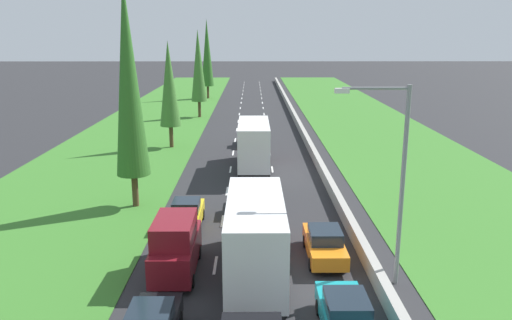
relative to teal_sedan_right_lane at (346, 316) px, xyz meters
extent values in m
plane|color=#28282B|center=(-3.56, 44.95, -0.81)|extent=(300.00, 300.00, 0.00)
cube|color=#387528|center=(-16.21, 44.95, -0.79)|extent=(14.00, 140.00, 0.04)
cube|color=#387528|center=(10.79, 44.95, -0.79)|extent=(14.00, 140.00, 0.04)
cube|color=#9E9B93|center=(2.14, 44.95, -0.39)|extent=(0.44, 120.00, 0.85)
cube|color=white|center=(-5.31, 5.95, -0.81)|extent=(0.14, 2.00, 0.01)
cube|color=white|center=(-5.31, 11.95, -0.81)|extent=(0.14, 2.00, 0.01)
cube|color=white|center=(-5.31, 17.95, -0.81)|extent=(0.14, 2.00, 0.01)
cube|color=white|center=(-5.31, 23.95, -0.81)|extent=(0.14, 2.00, 0.01)
cube|color=white|center=(-5.31, 29.95, -0.81)|extent=(0.14, 2.00, 0.01)
cube|color=white|center=(-5.31, 35.95, -0.81)|extent=(0.14, 2.00, 0.01)
cube|color=white|center=(-5.31, 41.95, -0.81)|extent=(0.14, 2.00, 0.01)
cube|color=white|center=(-5.31, 47.95, -0.81)|extent=(0.14, 2.00, 0.01)
cube|color=white|center=(-5.31, 53.95, -0.81)|extent=(0.14, 2.00, 0.01)
cube|color=white|center=(-5.31, 59.95, -0.81)|extent=(0.14, 2.00, 0.01)
cube|color=white|center=(-5.31, 65.95, -0.81)|extent=(0.14, 2.00, 0.01)
cube|color=white|center=(-5.31, 71.95, -0.81)|extent=(0.14, 2.00, 0.01)
cube|color=white|center=(-5.31, 77.95, -0.81)|extent=(0.14, 2.00, 0.01)
cube|color=white|center=(-5.31, 83.95, -0.81)|extent=(0.14, 2.00, 0.01)
cube|color=white|center=(-5.31, 89.95, -0.81)|extent=(0.14, 2.00, 0.01)
cube|color=white|center=(-5.31, 95.95, -0.81)|extent=(0.14, 2.00, 0.01)
cube|color=white|center=(-5.31, 101.95, -0.81)|extent=(0.14, 2.00, 0.01)
cube|color=white|center=(-1.81, 5.95, -0.81)|extent=(0.14, 2.00, 0.01)
cube|color=white|center=(-1.81, 11.95, -0.81)|extent=(0.14, 2.00, 0.01)
cube|color=white|center=(-1.81, 17.95, -0.81)|extent=(0.14, 2.00, 0.01)
cube|color=white|center=(-1.81, 23.95, -0.81)|extent=(0.14, 2.00, 0.01)
cube|color=white|center=(-1.81, 29.95, -0.81)|extent=(0.14, 2.00, 0.01)
cube|color=white|center=(-1.81, 35.95, -0.81)|extent=(0.14, 2.00, 0.01)
cube|color=white|center=(-1.81, 41.95, -0.81)|extent=(0.14, 2.00, 0.01)
cube|color=white|center=(-1.81, 47.95, -0.81)|extent=(0.14, 2.00, 0.01)
cube|color=white|center=(-1.81, 53.95, -0.81)|extent=(0.14, 2.00, 0.01)
cube|color=white|center=(-1.81, 59.95, -0.81)|extent=(0.14, 2.00, 0.01)
cube|color=white|center=(-1.81, 65.95, -0.81)|extent=(0.14, 2.00, 0.01)
cube|color=white|center=(-1.81, 71.95, -0.81)|extent=(0.14, 2.00, 0.01)
cube|color=white|center=(-1.81, 77.95, -0.81)|extent=(0.14, 2.00, 0.01)
cube|color=white|center=(-1.81, 83.95, -0.81)|extent=(0.14, 2.00, 0.01)
cube|color=white|center=(-1.81, 89.95, -0.81)|extent=(0.14, 2.00, 0.01)
cube|color=white|center=(-1.81, 95.95, -0.81)|extent=(0.14, 2.00, 0.01)
cube|color=white|center=(-1.81, 101.95, -0.81)|extent=(0.14, 2.00, 0.01)
cube|color=#19232D|center=(-7.09, -0.93, 0.59)|extent=(1.52, 1.60, 0.64)
cylinder|color=black|center=(-7.85, 0.58, -0.49)|extent=(0.22, 0.64, 0.64)
cylinder|color=black|center=(-6.33, 0.58, -0.49)|extent=(0.22, 0.64, 0.64)
cube|color=teal|center=(0.00, 0.03, -0.13)|extent=(1.76, 4.50, 0.72)
cube|color=#19232D|center=(0.00, -0.12, 0.53)|extent=(1.56, 1.90, 0.60)
cylinder|color=black|center=(-0.80, 1.43, -0.49)|extent=(0.22, 0.64, 0.64)
cylinder|color=black|center=(0.80, 1.43, -0.49)|extent=(0.22, 0.64, 0.64)
cube|color=maroon|center=(-7.08, 5.23, 0.21)|extent=(1.90, 4.90, 1.40)
cube|color=maroon|center=(-7.08, 4.93, 1.46)|extent=(1.80, 3.10, 1.10)
cylinder|color=black|center=(-7.95, 6.75, -0.49)|extent=(0.22, 0.64, 0.64)
cylinder|color=black|center=(-6.21, 6.75, -0.49)|extent=(0.22, 0.64, 0.64)
cylinder|color=black|center=(-7.95, 3.71, -0.49)|extent=(0.22, 0.64, 0.64)
cylinder|color=black|center=(-6.21, 3.71, -0.49)|extent=(0.22, 0.64, 0.64)
cube|color=yellow|center=(-7.31, 11.11, -0.11)|extent=(1.68, 3.90, 0.76)
cube|color=#19232D|center=(-7.31, 10.81, 0.59)|extent=(1.52, 1.60, 0.64)
cylinder|color=black|center=(-8.07, 12.32, -0.49)|extent=(0.22, 0.64, 0.64)
cylinder|color=black|center=(-6.55, 12.32, -0.49)|extent=(0.22, 0.64, 0.64)
cylinder|color=black|center=(-8.07, 9.90, -0.49)|extent=(0.22, 0.64, 0.64)
cylinder|color=black|center=(-6.55, 9.90, -0.49)|extent=(0.22, 0.64, 0.64)
cube|color=orange|center=(0.14, 6.71, -0.13)|extent=(1.76, 4.50, 0.72)
cube|color=#19232D|center=(0.14, 6.56, 0.53)|extent=(1.56, 1.90, 0.60)
cylinder|color=black|center=(-0.66, 8.11, -0.49)|extent=(0.22, 0.64, 0.64)
cylinder|color=black|center=(0.94, 8.11, -0.49)|extent=(0.22, 0.64, 0.64)
cylinder|color=black|center=(-0.66, 5.32, -0.49)|extent=(0.22, 0.64, 0.64)
cylinder|color=black|center=(0.94, 5.32, -0.49)|extent=(0.22, 0.64, 0.64)
cube|color=black|center=(-3.35, 4.55, -0.21)|extent=(2.20, 9.40, 0.56)
cube|color=red|center=(-3.35, 8.15, 1.32)|extent=(2.40, 2.20, 2.50)
cube|color=silver|center=(-3.35, 3.45, 1.72)|extent=(2.44, 7.20, 3.30)
cylinder|color=black|center=(-4.47, 7.85, -0.49)|extent=(0.22, 0.64, 0.64)
cylinder|color=black|center=(-2.23, 7.85, -0.49)|extent=(0.22, 0.64, 0.64)
cylinder|color=black|center=(-4.47, 2.37, -0.49)|extent=(0.22, 0.64, 0.64)
cylinder|color=black|center=(-2.23, 2.37, -0.49)|extent=(0.22, 0.64, 0.64)
cylinder|color=black|center=(-4.47, 1.29, -0.49)|extent=(0.22, 0.64, 0.64)
cylinder|color=black|center=(-2.23, 1.29, -0.49)|extent=(0.22, 0.64, 0.64)
cube|color=slate|center=(-3.65, 13.57, -0.13)|extent=(1.76, 4.50, 0.72)
cube|color=#19232D|center=(-3.65, 13.42, 0.53)|extent=(1.56, 1.90, 0.60)
cylinder|color=black|center=(-4.45, 14.97, -0.49)|extent=(0.22, 0.64, 0.64)
cylinder|color=black|center=(-2.85, 14.97, -0.49)|extent=(0.22, 0.64, 0.64)
cylinder|color=black|center=(-4.45, 12.18, -0.49)|extent=(0.22, 0.64, 0.64)
cylinder|color=black|center=(-2.85, 12.18, -0.49)|extent=(0.22, 0.64, 0.64)
cube|color=black|center=(-3.37, 23.81, -0.21)|extent=(2.20, 9.40, 0.56)
cube|color=maroon|center=(-3.37, 27.41, 1.32)|extent=(2.40, 2.20, 2.50)
cube|color=silver|center=(-3.37, 22.71, 1.72)|extent=(2.44, 7.20, 3.30)
cylinder|color=black|center=(-4.49, 27.11, -0.49)|extent=(0.22, 0.64, 0.64)
cylinder|color=black|center=(-2.25, 27.11, -0.49)|extent=(0.22, 0.64, 0.64)
cylinder|color=black|center=(-4.49, 21.63, -0.49)|extent=(0.22, 0.64, 0.64)
cylinder|color=black|center=(-2.25, 21.63, -0.49)|extent=(0.22, 0.64, 0.64)
cylinder|color=black|center=(-4.49, 20.55, -0.49)|extent=(0.22, 0.64, 0.64)
cylinder|color=black|center=(-2.25, 20.55, -0.49)|extent=(0.22, 0.64, 0.64)
cube|color=slate|center=(-3.77, 33.51, -0.11)|extent=(1.68, 3.90, 0.76)
cube|color=#19232D|center=(-3.77, 33.21, 0.59)|extent=(1.52, 1.60, 0.64)
cylinder|color=black|center=(-4.53, 34.72, -0.49)|extent=(0.22, 0.64, 0.64)
cylinder|color=black|center=(-3.01, 34.72, -0.49)|extent=(0.22, 0.64, 0.64)
cylinder|color=black|center=(-4.53, 32.31, -0.49)|extent=(0.22, 0.64, 0.64)
cylinder|color=black|center=(-3.01, 32.31, -0.49)|extent=(0.22, 0.64, 0.64)
cylinder|color=#4C3823|center=(-11.15, 14.73, 0.29)|extent=(0.41, 0.41, 2.20)
cone|color=#2D6623|center=(-11.15, 14.73, 7.53)|extent=(2.16, 2.16, 12.29)
cylinder|color=#4C3823|center=(-11.55, 32.48, 0.29)|extent=(0.39, 0.39, 2.20)
cone|color=#3D752D|center=(-11.55, 32.48, 5.51)|extent=(2.06, 2.06, 8.26)
cylinder|color=#4C3823|center=(-10.64, 51.32, 0.29)|extent=(0.40, 0.40, 2.20)
cone|color=#3D752D|center=(-10.64, 51.32, 6.11)|extent=(2.09, 2.09, 9.44)
cylinder|color=#4C3823|center=(-11.23, 71.81, 0.29)|extent=(0.41, 0.41, 2.20)
cone|color=#2D6623|center=(-11.23, 71.81, 7.06)|extent=(2.14, 2.14, 11.35)
cylinder|color=gray|center=(3.03, 4.07, 3.69)|extent=(0.20, 0.20, 9.00)
cylinder|color=gray|center=(1.63, 4.07, 8.04)|extent=(2.80, 0.12, 0.12)
cube|color=silver|center=(0.23, 4.07, 7.94)|extent=(0.60, 0.28, 0.20)
camera|label=1|loc=(-3.48, -16.83, 10.22)|focal=35.42mm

